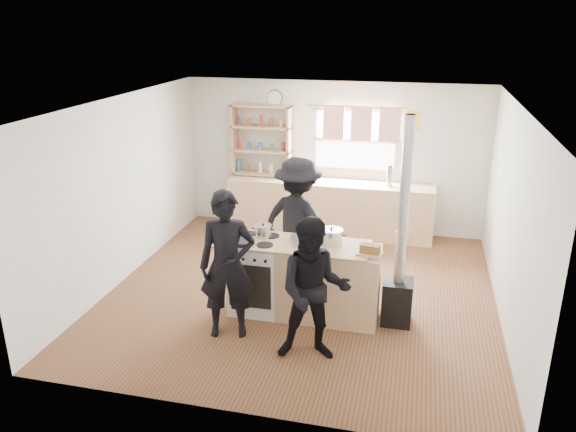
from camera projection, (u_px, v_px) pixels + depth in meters
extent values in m
cube|color=brown|center=(302.00, 292.00, 7.50)|extent=(5.00, 5.00, 0.01)
cube|color=tan|center=(330.00, 208.00, 9.38)|extent=(3.40, 0.55, 0.90)
cube|color=tan|center=(262.00, 173.00, 9.58)|extent=(1.00, 0.28, 0.03)
cube|color=tan|center=(262.00, 151.00, 9.45)|extent=(1.00, 0.28, 0.03)
cube|color=tan|center=(261.00, 127.00, 9.31)|extent=(1.00, 0.28, 0.03)
cube|color=tan|center=(261.00, 106.00, 9.20)|extent=(1.00, 0.28, 0.03)
cube|color=tan|center=(234.00, 140.00, 9.50)|extent=(0.04, 0.28, 1.20)
cube|color=tan|center=(289.00, 142.00, 9.29)|extent=(0.04, 0.28, 1.20)
cylinder|color=silver|center=(389.00, 176.00, 8.96)|extent=(0.10, 0.10, 0.32)
cube|color=white|center=(257.00, 275.00, 6.94)|extent=(0.60, 0.60, 0.90)
cube|color=tan|center=(329.00, 283.00, 6.74)|extent=(1.20, 0.60, 0.90)
cube|color=tan|center=(292.00, 244.00, 6.68)|extent=(1.84, 0.64, 0.03)
cylinder|color=black|center=(243.00, 242.00, 6.65)|extent=(0.40, 0.40, 0.05)
cylinder|color=#2F5F20|center=(243.00, 241.00, 6.64)|extent=(0.26, 0.26, 0.02)
cube|color=silver|center=(307.00, 240.00, 6.67)|extent=(0.46, 0.41, 0.06)
cube|color=brown|center=(307.00, 239.00, 6.67)|extent=(0.39, 0.35, 0.02)
cylinder|color=silver|center=(263.00, 231.00, 6.84)|extent=(0.21, 0.21, 0.14)
cylinder|color=silver|center=(263.00, 225.00, 6.82)|extent=(0.21, 0.21, 0.01)
sphere|color=black|center=(263.00, 224.00, 6.81)|extent=(0.03, 0.03, 0.03)
cylinder|color=silver|center=(331.00, 237.00, 6.63)|extent=(0.26, 0.26, 0.17)
cylinder|color=silver|center=(332.00, 230.00, 6.60)|extent=(0.27, 0.27, 0.01)
sphere|color=black|center=(332.00, 229.00, 6.60)|extent=(0.03, 0.03, 0.03)
cube|color=tan|center=(370.00, 254.00, 6.35)|extent=(0.31, 0.24, 0.02)
cube|color=olive|center=(370.00, 249.00, 6.33)|extent=(0.24, 0.15, 0.10)
cube|color=black|center=(397.00, 302.00, 6.68)|extent=(0.35, 0.35, 0.54)
cylinder|color=#ADADB2|center=(404.00, 202.00, 6.25)|extent=(0.12, 0.12, 1.96)
imported|color=black|center=(227.00, 265.00, 6.25)|extent=(0.71, 0.56, 1.72)
imported|color=black|center=(314.00, 290.00, 5.82)|extent=(0.87, 0.73, 1.59)
imported|color=black|center=(298.00, 221.00, 7.53)|extent=(1.28, 0.98, 1.75)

